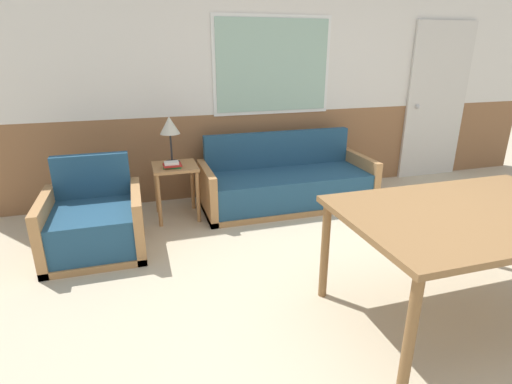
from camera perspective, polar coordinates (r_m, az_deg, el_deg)
ground_plane at (r=3.25m, az=22.11°, el=-14.06°), size 16.00×16.00×0.00m
wall_back at (r=5.02m, az=4.89°, el=15.52°), size 7.20×0.09×2.70m
couch at (r=4.62m, az=4.41°, el=1.01°), size 1.95×0.78×0.81m
armchair at (r=3.85m, az=-22.06°, el=-4.40°), size 0.84×0.81×0.81m
side_table at (r=4.29m, az=-11.42°, el=2.22°), size 0.46×0.46×0.58m
table_lamp at (r=4.25m, az=-12.22°, el=8.91°), size 0.21×0.21×0.50m
book_stack at (r=4.17m, az=-11.88°, el=3.81°), size 0.20×0.16×0.06m
dining_table at (r=2.88m, az=28.60°, el=-3.64°), size 1.67×1.07×0.78m
entry_door at (r=6.12m, az=24.33°, el=11.62°), size 0.93×0.09×2.07m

